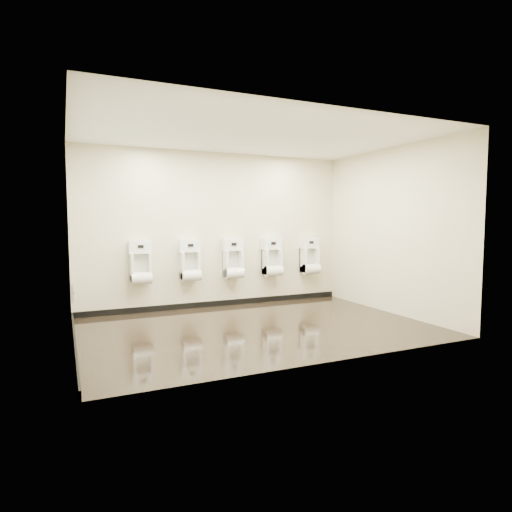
{
  "coord_description": "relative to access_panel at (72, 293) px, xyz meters",
  "views": [
    {
      "loc": [
        -2.57,
        -5.66,
        1.58
      ],
      "look_at": [
        0.23,
        0.55,
        1.01
      ],
      "focal_mm": 30.0,
      "sensor_mm": 36.0,
      "label": 1
    }
  ],
  "objects": [
    {
      "name": "ground",
      "position": [
        2.48,
        -1.2,
        -0.5
      ],
      "size": [
        5.0,
        3.5,
        0.0
      ],
      "primitive_type": "cube",
      "color": "black",
      "rests_on": "ground"
    },
    {
      "name": "ceiling",
      "position": [
        2.48,
        -1.2,
        2.3
      ],
      "size": [
        5.0,
        3.5,
        0.0
      ],
      "primitive_type": "cube",
      "color": "silver"
    },
    {
      "name": "back_wall",
      "position": [
        2.48,
        0.55,
        0.9
      ],
      "size": [
        5.0,
        0.02,
        2.8
      ],
      "primitive_type": "cube",
      "color": "beige",
      "rests_on": "ground"
    },
    {
      "name": "front_wall",
      "position": [
        2.48,
        -2.95,
        0.9
      ],
      "size": [
        5.0,
        0.02,
        2.8
      ],
      "primitive_type": "cube",
      "color": "beige",
      "rests_on": "ground"
    },
    {
      "name": "left_wall",
      "position": [
        -0.02,
        -1.2,
        0.9
      ],
      "size": [
        0.02,
        3.5,
        2.8
      ],
      "primitive_type": "cube",
      "color": "beige",
      "rests_on": "ground"
    },
    {
      "name": "right_wall",
      "position": [
        4.98,
        -1.2,
        0.9
      ],
      "size": [
        0.02,
        3.5,
        2.8
      ],
      "primitive_type": "cube",
      "color": "beige",
      "rests_on": "ground"
    },
    {
      "name": "tile_overlay_left",
      "position": [
        -0.01,
        -1.2,
        0.9
      ],
      "size": [
        0.01,
        3.5,
        2.8
      ],
      "primitive_type": "cube",
      "color": "silver",
      "rests_on": "ground"
    },
    {
      "name": "skirting_back",
      "position": [
        2.48,
        0.54,
        -0.45
      ],
      "size": [
        5.0,
        0.02,
        0.1
      ],
      "primitive_type": "cube",
      "color": "black",
      "rests_on": "ground"
    },
    {
      "name": "skirting_left",
      "position": [
        -0.01,
        -1.2,
        -0.45
      ],
      "size": [
        0.02,
        3.5,
        0.1
      ],
      "primitive_type": "cube",
      "color": "black",
      "rests_on": "ground"
    },
    {
      "name": "access_panel",
      "position": [
        0.0,
        0.0,
        0.0
      ],
      "size": [
        0.04,
        0.25,
        0.25
      ],
      "color": "#9E9EA3",
      "rests_on": "left_wall"
    },
    {
      "name": "urinal_0",
      "position": [
        1.07,
        0.42,
        0.32
      ],
      "size": [
        0.38,
        0.29,
        0.71
      ],
      "color": "white",
      "rests_on": "back_wall"
    },
    {
      "name": "urinal_1",
      "position": [
        1.92,
        0.42,
        0.32
      ],
      "size": [
        0.38,
        0.29,
        0.71
      ],
      "color": "white",
      "rests_on": "back_wall"
    },
    {
      "name": "urinal_2",
      "position": [
        2.73,
        0.42,
        0.32
      ],
      "size": [
        0.38,
        0.29,
        0.71
      ],
      "color": "white",
      "rests_on": "back_wall"
    },
    {
      "name": "urinal_3",
      "position": [
        3.53,
        0.42,
        0.32
      ],
      "size": [
        0.38,
        0.29,
        0.71
      ],
      "color": "white",
      "rests_on": "back_wall"
    },
    {
      "name": "urinal_4",
      "position": [
        4.37,
        0.42,
        0.32
      ],
      "size": [
        0.38,
        0.29,
        0.71
      ],
      "color": "white",
      "rests_on": "back_wall"
    }
  ]
}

